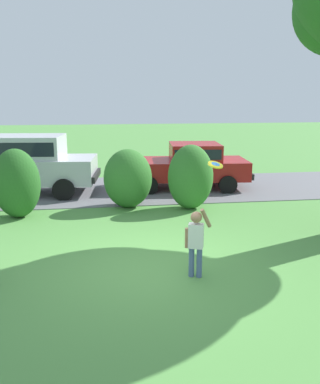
% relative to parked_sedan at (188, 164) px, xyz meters
% --- Properties ---
extents(ground_plane, '(80.00, 80.00, 0.00)m').
position_rel_parked_sedan_xyz_m(ground_plane, '(-2.07, -6.62, -0.85)').
color(ground_plane, '#518E42').
extents(driveway_strip, '(28.00, 4.40, 0.02)m').
position_rel_parked_sedan_xyz_m(driveway_strip, '(-2.07, -0.02, -0.84)').
color(driveway_strip, slate).
rests_on(driveway_strip, ground).
extents(shrub_centre_left, '(1.22, 1.01, 1.84)m').
position_rel_parked_sedan_xyz_m(shrub_centre_left, '(-5.20, -2.86, 0.07)').
color(shrub_centre_left, '#286023').
rests_on(shrub_centre_left, ground).
extents(shrub_centre, '(1.39, 1.20, 1.69)m').
position_rel_parked_sedan_xyz_m(shrub_centre, '(-2.24, -2.25, -0.00)').
color(shrub_centre, '#33702B').
rests_on(shrub_centre, ground).
extents(shrub_centre_right, '(1.29, 1.05, 1.84)m').
position_rel_parked_sedan_xyz_m(shrub_centre_right, '(-0.50, -2.65, 0.07)').
color(shrub_centre_right, '#33702B').
rests_on(shrub_centre_right, ground).
extents(parked_sedan, '(4.54, 2.37, 1.56)m').
position_rel_parked_sedan_xyz_m(parked_sedan, '(0.00, 0.00, 0.00)').
color(parked_sedan, maroon).
rests_on(parked_sedan, ground).
extents(parked_suv, '(4.85, 2.44, 1.92)m').
position_rel_parked_sedan_xyz_m(parked_suv, '(-5.46, -0.13, 0.23)').
color(parked_suv, silver).
rests_on(parked_suv, ground).
extents(child_thrower, '(0.48, 0.24, 1.29)m').
position_rel_parked_sedan_xyz_m(child_thrower, '(-1.36, -7.09, -0.13)').
color(child_thrower, '#4C608C').
rests_on(child_thrower, ground).
extents(frisbee, '(0.29, 0.28, 0.14)m').
position_rel_parked_sedan_xyz_m(frisbee, '(-0.93, -6.67, 1.10)').
color(frisbee, yellow).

